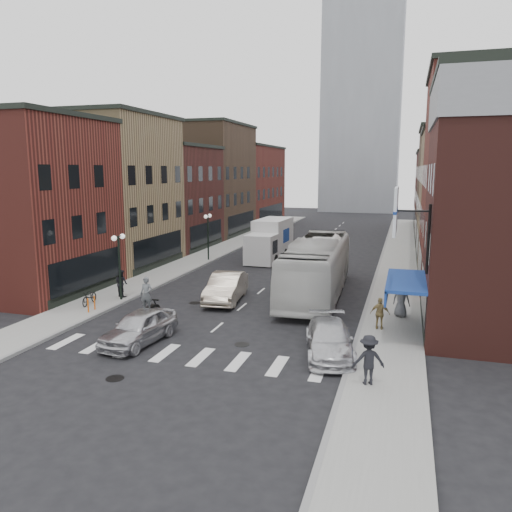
{
  "coord_description": "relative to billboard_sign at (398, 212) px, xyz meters",
  "views": [
    {
      "loc": [
        8.94,
        -21.75,
        7.97
      ],
      "look_at": [
        0.32,
        6.8,
        2.74
      ],
      "focal_mm": 35.0,
      "sensor_mm": 36.0,
      "label": 1
    }
  ],
  "objects": [
    {
      "name": "ped_right_c",
      "position": [
        0.33,
        4.71,
        -5.05
      ],
      "size": [
        1.02,
        0.79,
        1.86
      ],
      "primitive_type": "imported",
      "rotation": [
        0.0,
        0.0,
        2.89
      ],
      "color": "slate",
      "rests_on": "sidewalk_right"
    },
    {
      "name": "box_truck",
      "position": [
        -11.11,
        19.96,
        -4.4
      ],
      "size": [
        2.64,
        8.14,
        3.51
      ],
      "rotation": [
        0.0,
        0.0,
        -0.03
      ],
      "color": "silver",
      "rests_on": "ground"
    },
    {
      "name": "ped_right_a",
      "position": [
        -0.71,
        -4.5,
        -5.05
      ],
      "size": [
        1.33,
        0.95,
        1.86
      ],
      "primitive_type": "imported",
      "rotation": [
        0.0,
        0.0,
        3.47
      ],
      "color": "black",
      "rests_on": "sidewalk_right"
    },
    {
      "name": "awning_blue",
      "position": [
        0.34,
        2.0,
        -3.5
      ],
      "size": [
        1.8,
        5.0,
        0.78
      ],
      "color": "navy",
      "rests_on": "ground"
    },
    {
      "name": "bldg_right_mid_b",
      "position": [
        6.41,
        23.5,
        -0.48
      ],
      "size": [
        10.3,
        10.2,
        11.3
      ],
      "color": "#967D52",
      "rests_on": "ground"
    },
    {
      "name": "bldg_left_near",
      "position": [
        -23.58,
        4.0,
        -0.48
      ],
      "size": [
        10.3,
        9.2,
        11.3
      ],
      "color": "maroon",
      "rests_on": "ground"
    },
    {
      "name": "streetlamp_near",
      "position": [
        -15.99,
        3.5,
        -3.22
      ],
      "size": [
        0.32,
        1.22,
        4.11
      ],
      "color": "black",
      "rests_on": "ground"
    },
    {
      "name": "curb_car",
      "position": [
        -2.55,
        -1.65,
        -5.43
      ],
      "size": [
        2.96,
        5.15,
        1.41
      ],
      "primitive_type": "imported",
      "rotation": [
        0.0,
        0.0,
        0.22
      ],
      "color": "silver",
      "rests_on": "ground"
    },
    {
      "name": "distant_tower",
      "position": [
        -8.59,
        77.5,
        18.87
      ],
      "size": [
        14.0,
        14.0,
        50.0
      ],
      "primitive_type": "cube",
      "color": "#9399A0",
      "rests_on": "ground"
    },
    {
      "name": "sidewalk_left",
      "position": [
        -17.09,
        21.5,
        -6.06
      ],
      "size": [
        3.0,
        74.0,
        0.15
      ],
      "primitive_type": "cube",
      "color": "gray",
      "rests_on": "ground"
    },
    {
      "name": "bldg_right_far_a",
      "position": [
        6.41,
        34.5,
        0.02
      ],
      "size": [
        10.3,
        12.2,
        12.3
      ],
      "color": "#4C3726",
      "rests_on": "ground"
    },
    {
      "name": "bldg_left_far_a",
      "position": [
        -23.58,
        34.5,
        0.52
      ],
      "size": [
        10.3,
        12.2,
        13.3
      ],
      "color": "#4C3726",
      "rests_on": "ground"
    },
    {
      "name": "crosswalk_stripes",
      "position": [
        -8.59,
        -3.5,
        -6.13
      ],
      "size": [
        12.0,
        2.2,
        0.01
      ],
      "primitive_type": "cube",
      "color": "silver",
      "rests_on": "ground"
    },
    {
      "name": "parked_bicycle",
      "position": [
        -17.09,
        1.93,
        -5.53
      ],
      "size": [
        0.9,
        1.81,
        0.91
      ],
      "primitive_type": "imported",
      "rotation": [
        0.0,
        0.0,
        0.18
      ],
      "color": "black",
      "rests_on": "sidewalk_left"
    },
    {
      "name": "streetlamp_far",
      "position": [
        -15.99,
        17.5,
        -3.22
      ],
      "size": [
        0.32,
        1.22,
        4.11
      ],
      "color": "black",
      "rests_on": "ground"
    },
    {
      "name": "bldg_right_mid_a",
      "position": [
        6.41,
        13.5,
        1.02
      ],
      "size": [
        10.3,
        10.2,
        14.3
      ],
      "color": "maroon",
      "rests_on": "ground"
    },
    {
      "name": "sidewalk_right",
      "position": [
        -0.09,
        21.5,
        -6.06
      ],
      "size": [
        3.0,
        74.0,
        0.15
      ],
      "primitive_type": "cube",
      "color": "gray",
      "rests_on": "ground"
    },
    {
      "name": "curb_left",
      "position": [
        -15.59,
        21.5,
        -6.13
      ],
      "size": [
        0.2,
        74.0,
        0.16
      ],
      "primitive_type": "cube",
      "color": "gray",
      "rests_on": "ground"
    },
    {
      "name": "curb_right",
      "position": [
        -1.59,
        21.5,
        -6.13
      ],
      "size": [
        0.2,
        74.0,
        0.16
      ],
      "primitive_type": "cube",
      "color": "gray",
      "rests_on": "ground"
    },
    {
      "name": "sedan_left_near",
      "position": [
        -11.19,
        -2.69,
        -5.37
      ],
      "size": [
        2.26,
        4.67,
        1.54
      ],
      "primitive_type": "imported",
      "rotation": [
        0.0,
        0.0,
        -0.1
      ],
      "color": "silver",
      "rests_on": "ground"
    },
    {
      "name": "sedan_left_far",
      "position": [
        -9.93,
        5.5,
        -5.28
      ],
      "size": [
        2.4,
        5.33,
        1.7
      ],
      "primitive_type": "imported",
      "rotation": [
        0.0,
        0.0,
        0.12
      ],
      "color": "beige",
      "rests_on": "ground"
    },
    {
      "name": "bldg_left_far_b",
      "position": [
        -23.58,
        48.5,
        -0.48
      ],
      "size": [
        10.3,
        16.2,
        11.3
      ],
      "color": "maroon",
      "rests_on": "ground"
    },
    {
      "name": "ped_right_b",
      "position": [
        -0.64,
        2.16,
        -5.19
      ],
      "size": [
        0.94,
        0.48,
        1.59
      ],
      "primitive_type": "imported",
      "rotation": [
        0.0,
        0.0,
        3.13
      ],
      "color": "olive",
      "rests_on": "sidewalk_right"
    },
    {
      "name": "bldg_right_far_b",
      "position": [
        6.41,
        48.5,
        -0.98
      ],
      "size": [
        10.3,
        16.2,
        10.3
      ],
      "color": "#461D19",
      "rests_on": "ground"
    },
    {
      "name": "ped_left_solo",
      "position": [
        -16.31,
        4.12,
        -5.13
      ],
      "size": [
        0.94,
        0.72,
        1.7
      ],
      "primitive_type": "imported",
      "rotation": [
        0.0,
        0.0,
        2.8
      ],
      "color": "black",
      "rests_on": "sidewalk_left"
    },
    {
      "name": "billboard_sign",
      "position": [
        0.0,
        0.0,
        0.0
      ],
      "size": [
        1.52,
        3.0,
        3.7
      ],
      "color": "black",
      "rests_on": "ground"
    },
    {
      "name": "motorcycle_rider",
      "position": [
        -12.39,
        0.25,
        -4.99
      ],
      "size": [
        0.68,
        2.4,
        2.45
      ],
      "rotation": [
        0.0,
        0.0,
        0.02
      ],
      "color": "black",
      "rests_on": "ground"
    },
    {
      "name": "bldg_left_mid_b",
      "position": [
        -23.58,
        23.5,
        -0.98
      ],
      "size": [
        10.3,
        10.2,
        10.3
      ],
      "color": "#461D19",
      "rests_on": "ground"
    },
    {
      "name": "bldg_left_mid_a",
      "position": [
        -23.58,
        13.5,
        0.02
      ],
      "size": [
        10.3,
        10.2,
        12.3
      ],
      "color": "#967D52",
      "rests_on": "ground"
    },
    {
      "name": "transit_bus",
      "position": [
        -4.89,
        8.44,
        -4.31
      ],
      "size": [
        3.58,
        13.2,
        3.65
      ],
      "primitive_type": "imported",
      "rotation": [
        0.0,
        0.0,
        0.04
      ],
      "color": "silver",
      "rests_on": "ground"
    },
    {
      "name": "ground",
      "position": [
        -8.59,
        -0.5,
        -6.13
      ],
      "size": [
        160.0,
        160.0,
        0.0
      ],
      "primitive_type": "plane",
      "color": "black",
      "rests_on": "ground"
    },
    {
      "name": "bike_rack",
      "position": [
        -16.19,
        0.8,
        -5.58
      ],
      "size": [
        0.08,
        0.68,
        0.8
      ],
      "color": "#D8590C",
      "rests_on": "sidewalk_left"
    }
  ]
}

